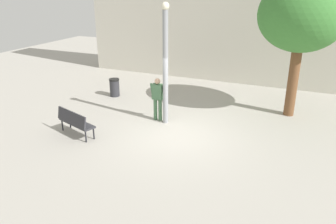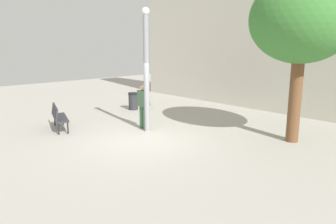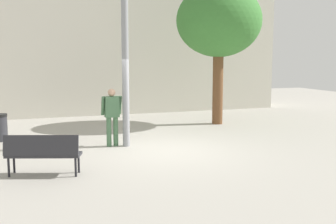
% 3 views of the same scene
% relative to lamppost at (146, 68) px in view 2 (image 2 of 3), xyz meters
% --- Properties ---
extents(ground_plane, '(36.00, 36.00, 0.00)m').
position_rel_lamppost_xyz_m(ground_plane, '(0.80, -0.96, -2.33)').
color(ground_plane, '#A8A399').
extents(building_facade, '(16.50, 2.00, 7.93)m').
position_rel_lamppost_xyz_m(building_facade, '(0.80, 7.38, 1.64)').
color(building_facade, beige).
rests_on(building_facade, ground_plane).
extents(lamppost, '(0.28, 0.28, 4.40)m').
position_rel_lamppost_xyz_m(lamppost, '(0.00, 0.00, 0.00)').
color(lamppost, gray).
rests_on(lamppost, ground_plane).
extents(person_by_lamppost, '(0.60, 0.29, 1.67)m').
position_rel_lamppost_xyz_m(person_by_lamppost, '(-0.38, 0.12, -1.37)').
color(person_by_lamppost, '#47704C').
rests_on(person_by_lamppost, ground_plane).
extents(park_bench, '(1.67, 0.96, 0.92)m').
position_rel_lamppost_xyz_m(park_bench, '(-2.41, -2.32, -1.79)').
color(park_bench, '#2D2D33').
rests_on(park_bench, ground_plane).
extents(plaza_tree, '(3.19, 3.19, 5.26)m').
position_rel_lamppost_xyz_m(plaza_tree, '(4.25, 2.72, 1.54)').
color(plaza_tree, brown).
rests_on(plaza_tree, ground_plane).
extents(trash_bin, '(0.47, 0.47, 0.84)m').
position_rel_lamppost_xyz_m(trash_bin, '(-3.50, 1.97, -1.91)').
color(trash_bin, '#2D2D33').
rests_on(trash_bin, ground_plane).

